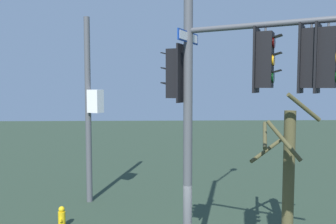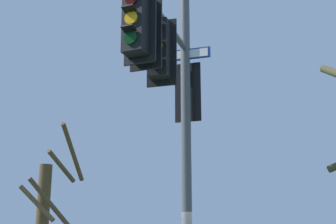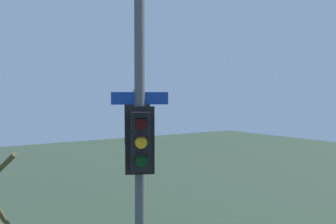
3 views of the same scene
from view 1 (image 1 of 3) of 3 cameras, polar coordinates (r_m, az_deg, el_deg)
main_signal_pole_assembly at (r=7.55m, az=10.74°, el=8.39°), size 4.96×3.80×9.30m
secondary_pole_assembly at (r=14.26m, az=-12.68°, el=0.69°), size 0.62×0.78×7.50m
fire_hydrant at (r=12.63m, az=-17.13°, el=-16.31°), size 0.38×0.24×0.73m
bare_tree_behind_pole at (r=10.99m, az=19.06°, el=-9.27°), size 1.88×1.85×4.57m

